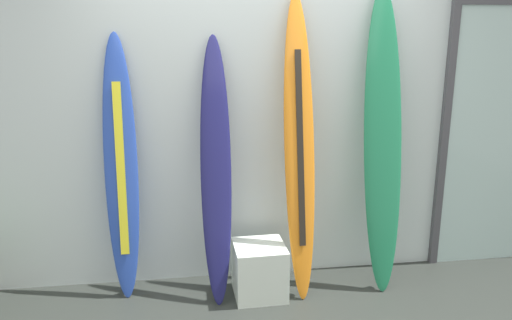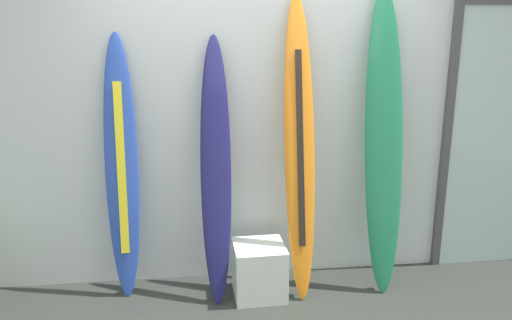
# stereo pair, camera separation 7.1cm
# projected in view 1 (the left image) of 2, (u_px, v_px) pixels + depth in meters

# --- Properties ---
(wall_back) EXTENTS (7.20, 0.20, 2.80)m
(wall_back) POSITION_uv_depth(u_px,v_px,m) (255.00, 102.00, 3.86)
(wall_back) COLOR silver
(wall_back) RESTS_ON ground
(surfboard_cobalt) EXTENTS (0.24, 0.28, 1.94)m
(surfboard_cobalt) POSITION_uv_depth(u_px,v_px,m) (121.00, 172.00, 3.59)
(surfboard_cobalt) COLOR #294BB1
(surfboard_cobalt) RESTS_ON ground
(surfboard_navy) EXTENTS (0.24, 0.49, 1.92)m
(surfboard_navy) POSITION_uv_depth(u_px,v_px,m) (216.00, 173.00, 3.58)
(surfboard_navy) COLOR navy
(surfboard_navy) RESTS_ON ground
(surfboard_sunset) EXTENTS (0.23, 0.49, 2.21)m
(surfboard_sunset) POSITION_uv_depth(u_px,v_px,m) (299.00, 151.00, 3.62)
(surfboard_sunset) COLOR orange
(surfboard_sunset) RESTS_ON ground
(surfboard_emerald) EXTENTS (0.31, 0.45, 2.27)m
(surfboard_emerald) POSITION_uv_depth(u_px,v_px,m) (383.00, 144.00, 3.71)
(surfboard_emerald) COLOR #1F784E
(surfboard_emerald) RESTS_ON ground
(display_block_left) EXTENTS (0.39, 0.39, 0.40)m
(display_block_left) POSITION_uv_depth(u_px,v_px,m) (259.00, 270.00, 3.73)
(display_block_left) COLOR white
(display_block_left) RESTS_ON ground
(glass_door) EXTENTS (1.22, 0.06, 2.19)m
(glass_door) POSITION_uv_depth(u_px,v_px,m) (510.00, 132.00, 4.11)
(glass_door) COLOR silver
(glass_door) RESTS_ON ground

